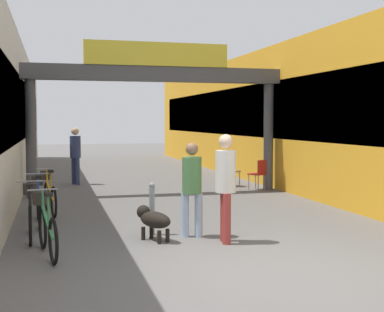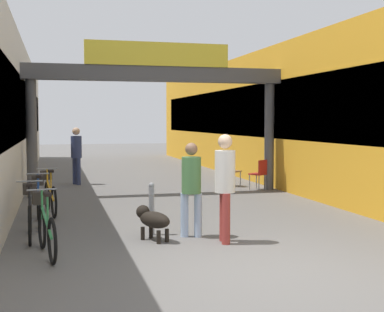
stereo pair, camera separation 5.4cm
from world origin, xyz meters
TOP-DOWN VIEW (x-y plane):
  - ground_plane at (0.00, 0.00)m, footprint 80.00×80.00m
  - storefront_right at (5.09, 11.00)m, footprint 3.00×26.00m
  - arcade_sign_gateway at (0.00, 7.83)m, footprint 7.40×0.47m
  - pedestrian_with_dog at (-0.47, 2.19)m, footprint 0.43×0.43m
  - pedestrian_companion at (-0.03, 1.62)m, footprint 0.39×0.40m
  - pedestrian_carrying_crate at (-2.11, 10.53)m, footprint 0.46×0.46m
  - dog_on_leash at (-1.18, 2.08)m, footprint 0.62×0.81m
  - bicycle_green_nearest at (-2.92, 1.54)m, footprint 0.46×1.68m
  - bicycle_black_second at (-3.20, 2.79)m, footprint 0.46×1.69m
  - bicycle_blue_third at (-3.10, 4.16)m, footprint 0.46×1.69m
  - bicycle_orange_farthest at (-2.89, 5.25)m, footprint 0.46×1.68m
  - bollard_post_metal at (-1.11, 2.53)m, footprint 0.10×0.10m
  - cafe_chair_red_nearer at (3.03, 7.76)m, footprint 0.55×0.55m
  - cafe_chair_wood_farther at (2.50, 8.79)m, footprint 0.56×0.56m

SIDE VIEW (x-z plane):
  - ground_plane at x=0.00m, z-range 0.00..0.00m
  - dog_on_leash at x=-1.18m, z-range 0.07..0.65m
  - bicycle_green_nearest at x=-2.92m, z-range -0.05..0.93m
  - bicycle_black_second at x=-3.20m, z-range -0.05..0.93m
  - bicycle_blue_third at x=-3.10m, z-range -0.05..0.93m
  - bicycle_orange_farthest at x=-2.89m, z-range -0.05..0.93m
  - bollard_post_metal at x=-1.11m, z-range 0.01..0.95m
  - cafe_chair_red_nearer at x=3.03m, z-range 0.10..0.99m
  - cafe_chair_wood_farther at x=2.50m, z-range 0.10..0.99m
  - pedestrian_with_dog at x=-0.47m, z-range 0.12..1.77m
  - pedestrian_companion at x=-0.03m, z-range 0.14..1.95m
  - pedestrian_carrying_crate at x=-2.11m, z-range 0.14..1.96m
  - storefront_right at x=5.09m, z-range 0.00..4.29m
  - arcade_sign_gateway at x=0.00m, z-range 0.89..5.05m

